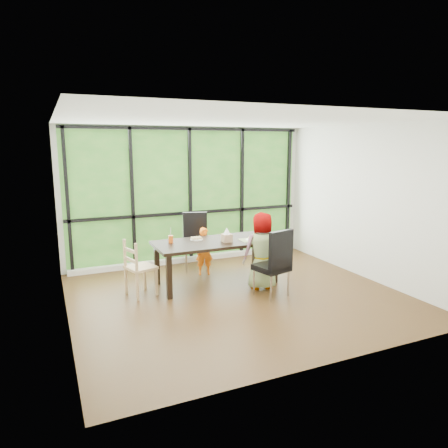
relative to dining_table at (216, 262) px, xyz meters
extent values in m
plane|color=black|center=(0.07, -0.68, -0.38)|extent=(5.00, 5.00, 0.00)
plane|color=silver|center=(0.07, 1.57, 0.98)|extent=(5.00, 0.00, 5.00)
cube|color=#27521D|center=(0.07, 1.55, 0.98)|extent=(4.80, 0.02, 2.65)
cube|color=silver|center=(0.07, 1.47, -0.33)|extent=(4.80, 0.12, 0.10)
cube|color=black|center=(0.00, 0.00, 0.00)|extent=(2.15, 1.12, 0.75)
cube|color=black|center=(-0.05, 0.89, 0.17)|extent=(0.57, 0.57, 1.08)
cube|color=black|center=(0.56, -0.89, 0.17)|extent=(0.56, 0.56, 1.08)
cube|color=tan|center=(-1.30, -0.02, 0.08)|extent=(0.51, 0.52, 0.90)
imported|color=orange|center=(0.00, 0.56, 0.06)|extent=(0.36, 0.27, 0.87)
imported|color=gray|center=(0.61, -0.52, 0.26)|extent=(0.70, 0.54, 1.28)
cube|color=tan|center=(0.58, -0.18, 0.38)|extent=(0.40, 0.29, 0.01)
cylinder|color=white|center=(-0.27, 0.21, 0.38)|extent=(0.22, 0.22, 0.01)
cylinder|color=white|center=(0.57, -0.20, 0.38)|extent=(0.20, 0.20, 0.01)
cylinder|color=#E05815|center=(-0.74, 0.17, 0.44)|extent=(0.08, 0.08, 0.13)
cylinder|color=green|center=(0.86, -0.23, 0.43)|extent=(0.07, 0.07, 0.11)
cylinder|color=white|center=(0.95, 0.05, 0.42)|extent=(0.08, 0.08, 0.08)
cube|color=tan|center=(0.14, -0.13, 0.44)|extent=(0.15, 0.15, 0.13)
cylinder|color=white|center=(-0.74, 0.17, 0.54)|extent=(0.01, 0.04, 0.20)
cylinder|color=pink|center=(0.86, -0.23, 0.53)|extent=(0.01, 0.04, 0.20)
cone|color=white|center=(0.14, -0.13, 0.56)|extent=(0.12, 0.12, 0.11)
camera|label=1|loc=(-2.59, -6.19, 1.96)|focal=32.78mm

